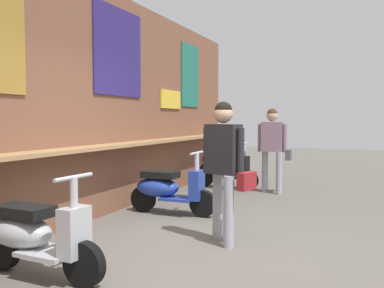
{
  "coord_description": "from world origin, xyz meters",
  "views": [
    {
      "loc": [
        -4.36,
        -1.73,
        1.45
      ],
      "look_at": [
        2.26,
        1.03,
        1.02
      ],
      "focal_mm": 39.51,
      "sensor_mm": 36.0,
      "label": 1
    }
  ],
  "objects_px": {
    "scooter_blue": "(167,189)",
    "shopper_passing": "(273,142)",
    "scooter_black": "(222,170)",
    "scooter_silver": "(34,235)",
    "shopper_browsing": "(224,158)"
  },
  "relations": [
    {
      "from": "scooter_blue",
      "to": "shopper_passing",
      "type": "bearing_deg",
      "value": 65.21
    },
    {
      "from": "scooter_silver",
      "to": "shopper_browsing",
      "type": "distance_m",
      "value": 2.19
    },
    {
      "from": "scooter_silver",
      "to": "shopper_browsing",
      "type": "xyz_separation_m",
      "value": [
        1.67,
        -1.28,
        0.61
      ]
    },
    {
      "from": "scooter_blue",
      "to": "scooter_silver",
      "type": "bearing_deg",
      "value": -90.45
    },
    {
      "from": "scooter_blue",
      "to": "shopper_passing",
      "type": "height_order",
      "value": "shopper_passing"
    },
    {
      "from": "scooter_black",
      "to": "shopper_passing",
      "type": "xyz_separation_m",
      "value": [
        -0.18,
        -1.1,
        0.61
      ]
    },
    {
      "from": "scooter_blue",
      "to": "scooter_black",
      "type": "height_order",
      "value": "same"
    },
    {
      "from": "scooter_blue",
      "to": "shopper_browsing",
      "type": "distance_m",
      "value": 1.81
    },
    {
      "from": "scooter_silver",
      "to": "scooter_blue",
      "type": "bearing_deg",
      "value": 93.1
    },
    {
      "from": "scooter_silver",
      "to": "scooter_blue",
      "type": "distance_m",
      "value": 2.79
    },
    {
      "from": "scooter_silver",
      "to": "scooter_black",
      "type": "bearing_deg",
      "value": 93.1
    },
    {
      "from": "scooter_silver",
      "to": "scooter_black",
      "type": "relative_size",
      "value": 1.0
    },
    {
      "from": "scooter_silver",
      "to": "scooter_black",
      "type": "height_order",
      "value": "same"
    },
    {
      "from": "scooter_black",
      "to": "shopper_passing",
      "type": "height_order",
      "value": "shopper_passing"
    },
    {
      "from": "scooter_silver",
      "to": "scooter_blue",
      "type": "height_order",
      "value": "same"
    }
  ]
}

